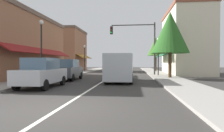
{
  "coord_description": "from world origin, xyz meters",
  "views": [
    {
      "loc": [
        2.4,
        -6.12,
        1.5
      ],
      "look_at": [
        0.2,
        14.01,
        1.14
      ],
      "focal_mm": 31.55,
      "sensor_mm": 36.0,
      "label": 1
    }
  ],
  "objects_px": {
    "street_lamp_left_near": "(41,40)",
    "tree_right_far": "(156,47)",
    "van_in_lane": "(120,67)",
    "parked_car_second_left": "(68,70)",
    "street_lamp_left_far": "(85,54)",
    "tree_right_near": "(170,33)",
    "parked_car_nearest_left": "(42,73)",
    "traffic_signal_mast_arm": "(139,40)",
    "street_lamp_right_mid": "(158,50)"
  },
  "relations": [
    {
      "from": "street_lamp_left_near",
      "to": "tree_right_far",
      "type": "distance_m",
      "value": 21.32
    },
    {
      "from": "van_in_lane",
      "to": "street_lamp_left_near",
      "type": "relative_size",
      "value": 1.06
    },
    {
      "from": "traffic_signal_mast_arm",
      "to": "street_lamp_right_mid",
      "type": "height_order",
      "value": "traffic_signal_mast_arm"
    },
    {
      "from": "parked_car_nearest_left",
      "to": "street_lamp_right_mid",
      "type": "bearing_deg",
      "value": 51.84
    },
    {
      "from": "parked_car_second_left",
      "to": "street_lamp_left_near",
      "type": "distance_m",
      "value": 3.24
    },
    {
      "from": "street_lamp_right_mid",
      "to": "street_lamp_left_near",
      "type": "bearing_deg",
      "value": -146.05
    },
    {
      "from": "street_lamp_left_far",
      "to": "tree_right_far",
      "type": "relative_size",
      "value": 0.73
    },
    {
      "from": "traffic_signal_mast_arm",
      "to": "street_lamp_right_mid",
      "type": "relative_size",
      "value": 1.45
    },
    {
      "from": "parked_car_nearest_left",
      "to": "street_lamp_right_mid",
      "type": "relative_size",
      "value": 0.99
    },
    {
      "from": "street_lamp_left_near",
      "to": "tree_right_far",
      "type": "xyz_separation_m",
      "value": [
        11.02,
        18.23,
        0.86
      ]
    },
    {
      "from": "street_lamp_left_near",
      "to": "tree_right_far",
      "type": "bearing_deg",
      "value": 58.86
    },
    {
      "from": "parked_car_nearest_left",
      "to": "street_lamp_left_far",
      "type": "bearing_deg",
      "value": 95.75
    },
    {
      "from": "parked_car_nearest_left",
      "to": "tree_right_near",
      "type": "distance_m",
      "value": 12.13
    },
    {
      "from": "parked_car_second_left",
      "to": "tree_right_near",
      "type": "xyz_separation_m",
      "value": [
        9.0,
        2.44,
        3.41
      ]
    },
    {
      "from": "parked_car_nearest_left",
      "to": "tree_right_near",
      "type": "height_order",
      "value": "tree_right_near"
    },
    {
      "from": "street_lamp_right_mid",
      "to": "street_lamp_left_far",
      "type": "relative_size",
      "value": 1.0
    },
    {
      "from": "van_in_lane",
      "to": "tree_right_near",
      "type": "xyz_separation_m",
      "value": [
        4.43,
        3.56,
        3.14
      ]
    },
    {
      "from": "parked_car_nearest_left",
      "to": "van_in_lane",
      "type": "xyz_separation_m",
      "value": [
        4.41,
        4.01,
        0.27
      ]
    },
    {
      "from": "van_in_lane",
      "to": "tree_right_near",
      "type": "distance_m",
      "value": 6.5
    },
    {
      "from": "tree_right_near",
      "to": "street_lamp_left_far",
      "type": "bearing_deg",
      "value": 134.79
    },
    {
      "from": "street_lamp_left_far",
      "to": "tree_right_near",
      "type": "height_order",
      "value": "tree_right_near"
    },
    {
      "from": "parked_car_second_left",
      "to": "street_lamp_left_far",
      "type": "distance_m",
      "value": 13.7
    },
    {
      "from": "van_in_lane",
      "to": "street_lamp_left_near",
      "type": "distance_m",
      "value": 6.65
    },
    {
      "from": "traffic_signal_mast_arm",
      "to": "street_lamp_left_far",
      "type": "distance_m",
      "value": 10.86
    },
    {
      "from": "tree_right_near",
      "to": "tree_right_far",
      "type": "relative_size",
      "value": 1.09
    },
    {
      "from": "street_lamp_left_near",
      "to": "street_lamp_right_mid",
      "type": "bearing_deg",
      "value": 33.95
    },
    {
      "from": "street_lamp_right_mid",
      "to": "street_lamp_left_far",
      "type": "distance_m",
      "value": 12.94
    },
    {
      "from": "parked_car_second_left",
      "to": "tree_right_far",
      "type": "distance_m",
      "value": 19.6
    },
    {
      "from": "street_lamp_left_near",
      "to": "street_lamp_left_far",
      "type": "height_order",
      "value": "street_lamp_left_near"
    },
    {
      "from": "parked_car_second_left",
      "to": "van_in_lane",
      "type": "bearing_deg",
      "value": -15.37
    },
    {
      "from": "parked_car_second_left",
      "to": "tree_right_far",
      "type": "xyz_separation_m",
      "value": [
        9.3,
        16.94,
        3.28
      ]
    },
    {
      "from": "parked_car_second_left",
      "to": "traffic_signal_mast_arm",
      "type": "bearing_deg",
      "value": 43.81
    },
    {
      "from": "traffic_signal_mast_arm",
      "to": "parked_car_nearest_left",
      "type": "bearing_deg",
      "value": -118.06
    },
    {
      "from": "parked_car_nearest_left",
      "to": "parked_car_second_left",
      "type": "height_order",
      "value": "same"
    },
    {
      "from": "street_lamp_right_mid",
      "to": "tree_right_far",
      "type": "distance_m",
      "value": 11.6
    },
    {
      "from": "tree_right_far",
      "to": "street_lamp_right_mid",
      "type": "bearing_deg",
      "value": -94.98
    },
    {
      "from": "street_lamp_right_mid",
      "to": "street_lamp_left_far",
      "type": "xyz_separation_m",
      "value": [
        -10.19,
        7.97,
        0.0
      ]
    },
    {
      "from": "van_in_lane",
      "to": "tree_right_far",
      "type": "bearing_deg",
      "value": 75.15
    },
    {
      "from": "parked_car_second_left",
      "to": "parked_car_nearest_left",
      "type": "bearing_deg",
      "value": -89.91
    },
    {
      "from": "tree_right_near",
      "to": "street_lamp_right_mid",
      "type": "bearing_deg",
      "value": 103.16
    },
    {
      "from": "traffic_signal_mast_arm",
      "to": "parked_car_second_left",
      "type": "bearing_deg",
      "value": -134.55
    },
    {
      "from": "van_in_lane",
      "to": "street_lamp_left_near",
      "type": "height_order",
      "value": "street_lamp_left_near"
    },
    {
      "from": "parked_car_second_left",
      "to": "van_in_lane",
      "type": "height_order",
      "value": "van_in_lane"
    },
    {
      "from": "street_lamp_right_mid",
      "to": "tree_right_near",
      "type": "height_order",
      "value": "tree_right_near"
    },
    {
      "from": "traffic_signal_mast_arm",
      "to": "street_lamp_left_far",
      "type": "relative_size",
      "value": 1.45
    },
    {
      "from": "parked_car_second_left",
      "to": "street_lamp_right_mid",
      "type": "distance_m",
      "value": 10.12
    },
    {
      "from": "parked_car_nearest_left",
      "to": "traffic_signal_mast_arm",
      "type": "relative_size",
      "value": 0.68
    },
    {
      "from": "street_lamp_left_far",
      "to": "street_lamp_left_near",
      "type": "bearing_deg",
      "value": -89.32
    },
    {
      "from": "street_lamp_right_mid",
      "to": "tree_right_far",
      "type": "relative_size",
      "value": 0.73
    },
    {
      "from": "tree_right_near",
      "to": "van_in_lane",
      "type": "bearing_deg",
      "value": -141.25
    }
  ]
}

